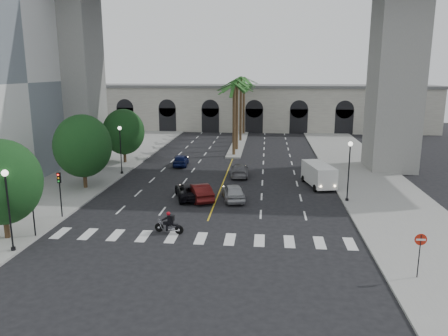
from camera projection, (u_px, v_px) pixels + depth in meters
ground at (204, 230)px, 31.27m from camera, size 140.00×140.00×0.00m
sidewalk_left at (87, 175)px, 47.25m from camera, size 8.00×100.00×0.15m
sidewalk_right at (371, 182)px, 44.38m from camera, size 8.00×100.00×0.15m
median at (239, 143)px, 68.14m from camera, size 2.00×24.00×0.20m
pier_building at (245, 107)px, 83.73m from camera, size 71.00×10.50×8.50m
bridge at (261, 3)px, 48.24m from camera, size 75.00×13.00×26.00m
palm_a at (234, 87)px, 56.46m from camera, size 3.20×3.20×10.30m
palm_b at (237, 84)px, 60.27m from camera, size 3.20×3.20×10.60m
palm_c at (237, 86)px, 64.28m from camera, size 3.20×3.20×10.10m
palm_d at (241, 80)px, 67.97m from camera, size 3.20×3.20×10.90m
palm_e at (241, 83)px, 71.98m from camera, size 3.20×3.20×10.40m
palm_f at (244, 80)px, 75.78m from camera, size 3.20×3.20×10.70m
street_tree_near at (1, 182)px, 28.72m from camera, size 5.20×5.20×6.89m
street_tree_mid at (83, 146)px, 41.30m from camera, size 5.44×5.44×7.21m
street_tree_far at (124, 132)px, 53.02m from camera, size 5.04×5.04×6.68m
lamp_post_left_near at (8, 204)px, 26.80m from camera, size 0.40×0.40×5.35m
lamp_post_left_far at (120, 146)px, 47.19m from camera, size 0.40×0.40×5.35m
lamp_post_right at (349, 166)px, 37.24m from camera, size 0.40×0.40×5.35m
traffic_signal_near at (32, 203)px, 29.37m from camera, size 0.25×0.18×3.65m
traffic_signal_far at (60, 187)px, 33.26m from camera, size 0.25×0.18×3.65m
motorcycle_rider at (170, 223)px, 30.64m from camera, size 2.15×0.68×1.56m
car_a at (233, 192)px, 38.44m from camera, size 2.63×4.62×1.48m
car_b at (199, 192)px, 38.51m from camera, size 3.28×4.76×1.49m
car_c at (189, 191)px, 39.01m from camera, size 3.64×5.33×1.36m
car_d at (240, 170)px, 47.08m from camera, size 2.08×4.68×1.33m
car_e at (181, 160)px, 52.27m from camera, size 1.97×4.22×1.40m
cargo_van at (319, 174)px, 42.81m from camera, size 3.04×5.53×2.23m
pedestrian_a at (11, 200)px, 35.00m from camera, size 0.69×0.47×1.84m
pedestrian_b at (33, 191)px, 37.58m from camera, size 0.90×0.71×1.84m
do_not_enter_sign at (420, 247)px, 23.51m from camera, size 0.65×0.06×2.67m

